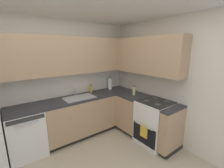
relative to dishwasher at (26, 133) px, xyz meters
name	(u,v)px	position (x,y,z in m)	size (l,w,h in m)	color
wall_back	(54,81)	(0.66, 0.33, 0.83)	(3.67, 0.05, 2.51)	silver
wall_right	(177,84)	(2.47, -1.41, 0.83)	(0.05, 3.53, 2.51)	silver
dishwasher	(26,133)	(0.00, 0.00, 0.00)	(0.60, 0.63, 0.86)	white
lower_cabinets_back	(80,117)	(1.08, 0.00, 0.00)	(1.54, 0.62, 0.86)	tan
countertop_back	(79,98)	(1.07, 0.00, 0.45)	(2.75, 0.60, 0.04)	#2D2D33
lower_cabinets_right	(140,117)	(2.15, -0.81, 0.00)	(0.62, 1.37, 0.86)	tan
countertop_right	(141,98)	(2.15, -0.81, 0.45)	(0.60, 1.37, 0.03)	#2D2D33
oven_range	(155,122)	(2.16, -1.19, 0.02)	(0.68, 0.62, 1.04)	white
upper_cabinets_back	(67,56)	(0.91, 0.14, 1.35)	(2.43, 0.34, 0.76)	tan
upper_cabinets_right	(142,55)	(2.29, -0.66, 1.35)	(0.32, 1.92, 0.76)	tan
sink	(80,100)	(1.06, -0.03, 0.42)	(0.65, 0.40, 0.10)	#B7B7BC
faucet	(75,90)	(1.07, 0.18, 0.58)	(0.07, 0.16, 0.19)	silver
soap_bottle	(91,89)	(1.47, 0.18, 0.55)	(0.05, 0.05, 0.20)	gold
paper_towel_roll	(110,84)	(2.02, 0.16, 0.60)	(0.11, 0.11, 0.34)	white
oil_bottle	(134,91)	(2.15, -0.58, 0.56)	(0.07, 0.07, 0.21)	beige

